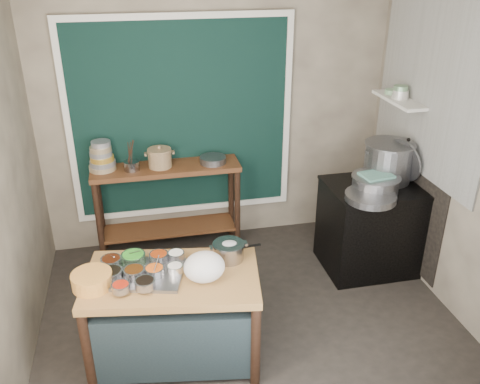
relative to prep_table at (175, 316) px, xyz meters
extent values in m
cube|color=#29231F|center=(0.65, 0.30, -0.39)|extent=(3.50, 3.00, 0.02)
cube|color=gray|center=(0.65, 1.81, 1.02)|extent=(3.50, 0.02, 2.80)
cube|color=gray|center=(2.41, 0.30, 1.02)|extent=(0.02, 3.00, 2.80)
cube|color=black|center=(0.30, 1.77, 0.98)|extent=(2.10, 0.02, 1.90)
cube|color=#B2B2AA|center=(2.38, 0.85, 1.48)|extent=(0.02, 1.70, 1.70)
cube|color=black|center=(2.39, 0.95, 0.32)|extent=(0.01, 1.30, 1.30)
cube|color=beige|center=(2.28, 1.15, 1.23)|extent=(0.22, 0.70, 0.03)
cube|color=brown|center=(0.00, 0.00, 0.00)|extent=(1.35, 0.91, 0.75)
cube|color=#543018|center=(0.10, 1.58, 0.10)|extent=(1.45, 0.40, 0.95)
cube|color=black|center=(2.00, 0.85, 0.05)|extent=(0.90, 0.68, 0.85)
cube|color=black|center=(2.00, 0.85, 0.49)|extent=(0.92, 0.69, 0.03)
cube|color=gray|center=(-0.21, 0.04, 0.39)|extent=(0.67, 0.55, 0.03)
cylinder|color=gray|center=(-0.26, 0.19, 0.44)|extent=(0.18, 0.18, 0.07)
cylinder|color=gray|center=(-0.19, -0.14, 0.43)|extent=(0.14, 0.14, 0.06)
cylinder|color=gray|center=(-0.12, 0.00, 0.43)|extent=(0.14, 0.14, 0.06)
cylinder|color=gray|center=(-0.08, 0.17, 0.43)|extent=(0.14, 0.14, 0.06)
cylinder|color=gray|center=(-0.36, -0.15, 0.43)|extent=(0.13, 0.13, 0.05)
cylinder|color=gray|center=(-0.42, 0.02, 0.43)|extent=(0.16, 0.16, 0.06)
cylinder|color=gray|center=(-0.26, 0.00, 0.43)|extent=(0.15, 0.15, 0.06)
cylinder|color=gray|center=(0.05, 0.17, 0.43)|extent=(0.13, 0.13, 0.06)
cylinder|color=silver|center=(0.03, 0.00, 0.43)|extent=(0.12, 0.12, 0.05)
cylinder|color=gray|center=(-0.42, 0.18, 0.43)|extent=(0.15, 0.15, 0.06)
cylinder|color=#B16C33|center=(-0.55, -0.02, 0.43)|extent=(0.29, 0.29, 0.11)
ellipsoid|color=white|center=(0.22, -0.11, 0.48)|extent=(0.36, 0.33, 0.22)
ellipsoid|color=white|center=(0.45, 0.13, 0.45)|extent=(0.22, 0.19, 0.15)
cylinder|color=tan|center=(-0.50, 1.61, 0.60)|extent=(0.26, 0.26, 0.05)
cylinder|color=gray|center=(-0.50, 1.61, 0.65)|extent=(0.25, 0.25, 0.05)
cylinder|color=gold|center=(-0.50, 1.61, 0.70)|extent=(0.22, 0.22, 0.05)
cylinder|color=gray|center=(-0.50, 1.61, 0.74)|extent=(0.21, 0.21, 0.05)
cylinder|color=tan|center=(-0.50, 1.61, 0.79)|extent=(0.20, 0.20, 0.05)
cylinder|color=gray|center=(-0.50, 1.61, 0.84)|extent=(0.18, 0.18, 0.05)
cylinder|color=gray|center=(-0.22, 1.54, 0.62)|extent=(0.17, 0.17, 0.09)
cylinder|color=gray|center=(0.57, 1.56, 0.61)|extent=(0.30, 0.30, 0.07)
cylinder|color=gray|center=(2.27, 0.91, 0.71)|extent=(0.22, 0.44, 0.42)
cube|color=slate|center=(1.93, 0.75, 0.66)|extent=(0.30, 0.25, 0.02)
cylinder|color=gray|center=(1.81, 0.58, 0.53)|extent=(0.48, 0.48, 0.06)
cylinder|color=silver|center=(2.28, 1.15, 1.26)|extent=(0.15, 0.15, 0.04)
cylinder|color=silver|center=(2.28, 1.15, 1.30)|extent=(0.14, 0.14, 0.04)
cylinder|color=gray|center=(2.28, 1.15, 1.34)|extent=(0.13, 0.13, 0.04)
cylinder|color=gray|center=(2.28, 1.31, 1.26)|extent=(0.13, 0.13, 0.04)
camera|label=1|loc=(-0.17, -3.07, 2.50)|focal=38.00mm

